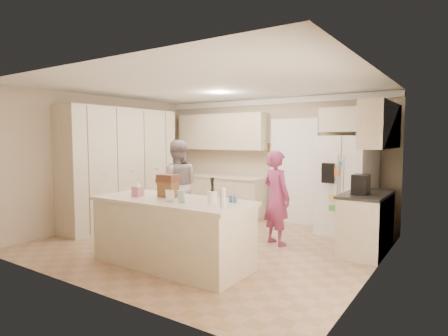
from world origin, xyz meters
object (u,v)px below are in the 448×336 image
Objects in this scene: coffee_maker at (361,184)px; teen_girl at (276,197)px; utensil_crock at (212,197)px; island_base at (172,234)px; tissue_box at (138,192)px; refrigerator at (346,186)px; dollhouse_body at (168,189)px; teen_boy at (177,186)px.

teen_girl reaches higher than coffee_maker.
utensil_crock is (-1.40, -1.85, -0.07)m from coffee_maker.
island_base is 14.67× the size of utensil_crock.
island_base is 0.79m from tissue_box.
refrigerator is at bearing 62.06° from island_base.
island_base is at bearing 90.54° from teen_girl.
island_base is (-2.05, -1.90, -0.63)m from coffee_maker.
tissue_box is at bearing -169.70° from island_base.
coffee_maker is at bearing 37.57° from tissue_box.
refrigerator is 1.15m from coffee_maker.
dollhouse_body is (-0.15, 0.10, 0.60)m from island_base.
dollhouse_body reaches higher than tissue_box.
refrigerator is 3.02m from utensil_crock.
teen_girl is (0.10, 1.68, -0.22)m from utensil_crock.
tissue_box is 0.08× the size of teen_boy.
refrigerator is 6.00× the size of coffee_maker.
refrigerator reaches higher than island_base.
dollhouse_body is at bearing 86.94° from teen_boy.
coffee_maker is at bearing 42.83° from island_base.
utensil_crock is 1.07× the size of tissue_box.
refrigerator reaches higher than teen_girl.
utensil_crock is 0.09× the size of teen_boy.
coffee_maker reaches higher than utensil_crock.
teen_girl is at bearing 61.13° from dollhouse_body.
teen_girl is (1.30, 1.83, -0.21)m from tissue_box.
coffee_maker is 2.00× the size of utensil_crock.
coffee_maker reaches higher than tissue_box.
utensil_crock is (-0.90, -2.88, 0.10)m from refrigerator.
island_base is 0.86m from utensil_crock.
teen_girl reaches higher than utensil_crock.
utensil_crock is 1.21m from tissue_box.
teen_girl reaches higher than dollhouse_body.
utensil_crock is at bearing -3.58° from dollhouse_body.
teen_boy reaches higher than utensil_crock.
refrigerator is 1.04× the size of teen_boy.
dollhouse_body is at bearing -140.71° from coffee_maker.
refrigerator reaches higher than utensil_crock.
coffee_maker reaches higher than island_base.
utensil_crock is at bearing 7.13° from tissue_box.
utensil_crock is at bearing -95.87° from refrigerator.
tissue_box is at bearing 72.21° from teen_boy.
coffee_maker is 0.14× the size of island_base.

